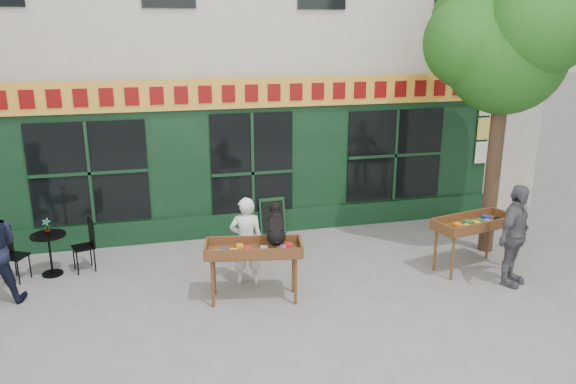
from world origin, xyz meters
The scene contains 12 objects.
ground centered at (0.00, 0.00, 0.00)m, with size 80.00×80.00×0.00m, color slate.
street_tree centered at (4.34, 0.36, 4.11)m, with size 3.05×2.90×5.60m.
book_cart_center centered at (-0.57, -0.66, 0.82)m, with size 1.59×0.87×0.99m.
dog centered at (-0.22, -0.71, 1.29)m, with size 0.34×0.60×0.60m, color black, non-canonical shape.
woman centered at (-0.57, -0.01, 0.77)m, with size 0.56×0.37×1.54m, color white.
book_cart_right centered at (3.50, -0.44, 0.82)m, with size 1.60×0.93×0.99m.
man_right centered at (3.80, -1.19, 0.88)m, with size 1.04×0.43×1.77m, color #525257.
bistro_table centered at (-3.88, 1.17, 0.54)m, with size 0.60×0.60×0.76m.
bistro_chair_left centered at (-4.51, 1.11, 0.56)m, with size 0.49×0.49×0.95m.
bistro_chair_right centered at (-3.25, 1.25, 0.56)m, with size 0.45×0.45×0.95m.
potted_plant centered at (-3.88, 1.17, 0.91)m, with size 0.15×0.10×0.29m, color gray.
chalkboard centered at (0.39, 2.19, 0.40)m, with size 0.57×0.22×0.79m.
Camera 1 is at (-2.09, -8.81, 4.23)m, focal length 35.00 mm.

